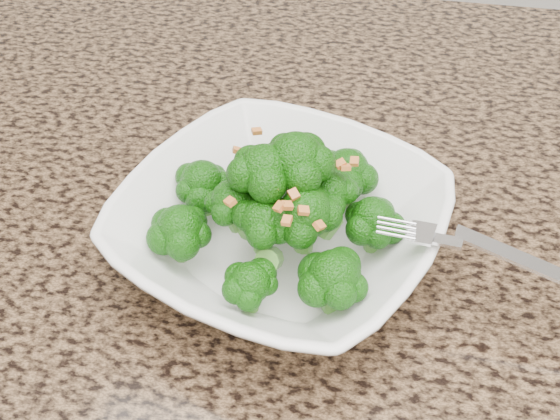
# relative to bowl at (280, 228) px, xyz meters

# --- Properties ---
(granite_counter) EXTENTS (1.64, 1.04, 0.03)m
(granite_counter) POSITION_rel_bowl_xyz_m (0.09, -0.04, -0.05)
(granite_counter) COLOR brown
(granite_counter) RESTS_ON cabinet
(bowl) EXTENTS (0.32, 0.32, 0.06)m
(bowl) POSITION_rel_bowl_xyz_m (0.00, 0.00, 0.00)
(bowl) COLOR white
(bowl) RESTS_ON granite_counter
(broccoli_pile) EXTENTS (0.22, 0.22, 0.07)m
(broccoli_pile) POSITION_rel_bowl_xyz_m (0.00, 0.00, 0.07)
(broccoli_pile) COLOR #14570A
(broccoli_pile) RESTS_ON bowl
(garlic_topping) EXTENTS (0.13, 0.13, 0.01)m
(garlic_topping) POSITION_rel_bowl_xyz_m (0.00, 0.00, 0.11)
(garlic_topping) COLOR orange
(garlic_topping) RESTS_ON broccoli_pile
(fork) EXTENTS (0.18, 0.06, 0.01)m
(fork) POSITION_rel_bowl_xyz_m (0.13, -0.03, 0.04)
(fork) COLOR silver
(fork) RESTS_ON bowl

